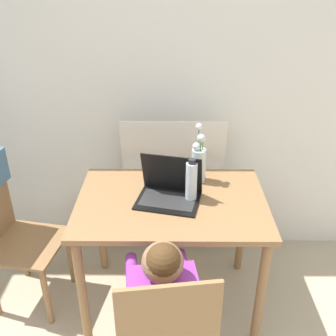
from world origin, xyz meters
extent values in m
cube|color=white|center=(0.00, 2.23, 1.25)|extent=(6.40, 0.05, 2.50)
cube|color=olive|center=(0.17, 1.60, 0.74)|extent=(1.03, 0.71, 0.03)
cylinder|color=olive|center=(-0.30, 1.30, 0.36)|extent=(0.05, 0.05, 0.72)
cylinder|color=olive|center=(0.63, 1.30, 0.36)|extent=(0.05, 0.05, 0.72)
cylinder|color=olive|center=(-0.30, 1.91, 0.36)|extent=(0.05, 0.05, 0.72)
cylinder|color=olive|center=(0.63, 1.91, 0.36)|extent=(0.05, 0.05, 0.72)
cube|color=olive|center=(-0.68, 1.62, 0.42)|extent=(0.46, 0.46, 0.02)
cylinder|color=olive|center=(-0.54, 1.43, 0.21)|extent=(0.04, 0.04, 0.41)
cylinder|color=olive|center=(-0.48, 1.76, 0.21)|extent=(0.04, 0.04, 0.41)
cylinder|color=olive|center=(-0.82, 1.82, 0.21)|extent=(0.04, 0.04, 0.41)
cube|color=purple|center=(0.13, 0.97, 0.61)|extent=(0.30, 0.22, 0.36)
sphere|color=#936B4C|center=(0.13, 0.97, 0.87)|extent=(0.17, 0.17, 0.17)
sphere|color=#4C3319|center=(0.14, 0.96, 0.89)|extent=(0.14, 0.14, 0.14)
cylinder|color=navy|center=(0.18, 1.12, 0.45)|extent=(0.13, 0.29, 0.09)
cylinder|color=navy|center=(0.05, 1.10, 0.45)|extent=(0.13, 0.29, 0.09)
cylinder|color=navy|center=(0.16, 1.26, 0.22)|extent=(0.08, 0.08, 0.43)
cylinder|color=navy|center=(0.03, 1.24, 0.22)|extent=(0.08, 0.08, 0.43)
cylinder|color=purple|center=(0.23, 1.19, 0.63)|extent=(0.09, 0.25, 0.06)
cylinder|color=purple|center=(-0.01, 1.16, 0.63)|extent=(0.09, 0.25, 0.06)
cube|color=black|center=(0.15, 1.59, 0.76)|extent=(0.38, 0.31, 0.01)
cube|color=#2D2D2D|center=(0.15, 1.59, 0.76)|extent=(0.32, 0.23, 0.00)
cube|color=black|center=(0.17, 1.68, 0.88)|extent=(0.34, 0.14, 0.24)
cube|color=#19284C|center=(0.17, 1.68, 0.88)|extent=(0.30, 0.12, 0.21)
cylinder|color=silver|center=(0.33, 1.82, 0.85)|extent=(0.08, 0.08, 0.20)
cylinder|color=#3D7A38|center=(0.34, 1.82, 0.90)|extent=(0.01, 0.01, 0.22)
sphere|color=white|center=(0.34, 1.82, 1.01)|extent=(0.03, 0.03, 0.03)
cylinder|color=#3D7A38|center=(0.32, 1.84, 0.94)|extent=(0.01, 0.01, 0.29)
sphere|color=white|center=(0.32, 1.84, 1.09)|extent=(0.04, 0.04, 0.04)
cylinder|color=#3D7A38|center=(0.31, 1.81, 0.88)|extent=(0.01, 0.01, 0.18)
sphere|color=white|center=(0.31, 1.81, 0.98)|extent=(0.04, 0.04, 0.04)
cylinder|color=#3D7A38|center=(0.33, 1.80, 0.91)|extent=(0.01, 0.01, 0.24)
sphere|color=white|center=(0.33, 1.80, 1.03)|extent=(0.04, 0.04, 0.04)
cylinder|color=silver|center=(0.27, 1.61, 0.86)|extent=(0.06, 0.06, 0.22)
cylinder|color=#262628|center=(0.27, 1.61, 0.99)|extent=(0.04, 0.04, 0.02)
cube|color=silver|center=(0.18, 2.09, 0.52)|extent=(0.66, 0.16, 1.04)
camera|label=1|loc=(0.16, -0.19, 1.92)|focal=42.00mm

